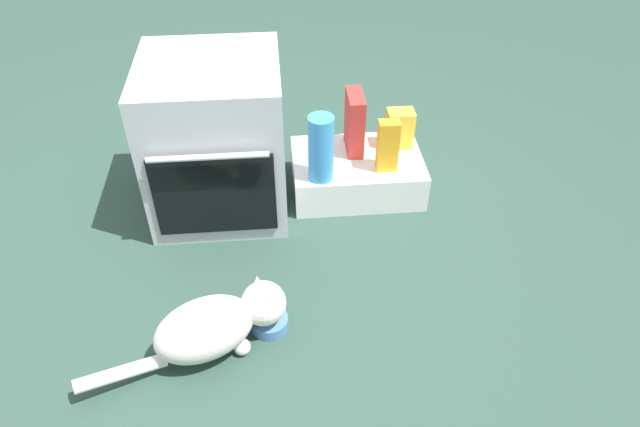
% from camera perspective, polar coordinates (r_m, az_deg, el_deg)
% --- Properties ---
extents(ground, '(8.00, 8.00, 0.00)m').
position_cam_1_polar(ground, '(2.40, -8.51, -5.41)').
color(ground, '#284238').
extents(oven, '(0.57, 0.61, 0.68)m').
position_cam_1_polar(oven, '(2.54, -10.12, 7.20)').
color(oven, '#B7BABF').
rests_on(oven, ground).
extents(pantry_cabinet, '(0.59, 0.41, 0.17)m').
position_cam_1_polar(pantry_cabinet, '(2.73, 3.60, 3.98)').
color(pantry_cabinet, white).
rests_on(pantry_cabinet, ground).
extents(food_bowl, '(0.14, 0.14, 0.08)m').
position_cam_1_polar(food_bowl, '(2.17, -4.94, -10.43)').
color(food_bowl, '#4C7AB7').
rests_on(food_bowl, ground).
extents(cat, '(0.70, 0.36, 0.23)m').
position_cam_1_polar(cat, '(2.06, -10.13, -10.61)').
color(cat, silver).
rests_on(cat, ground).
extents(juice_carton, '(0.09, 0.06, 0.24)m').
position_cam_1_polar(juice_carton, '(2.55, 6.61, 6.55)').
color(juice_carton, orange).
rests_on(juice_carton, pantry_cabinet).
extents(cereal_box, '(0.07, 0.18, 0.28)m').
position_cam_1_polar(cereal_box, '(2.66, 3.38, 8.82)').
color(cereal_box, '#B72D28').
rests_on(cereal_box, pantry_cabinet).
extents(water_bottle, '(0.11, 0.11, 0.30)m').
position_cam_1_polar(water_bottle, '(2.47, 0.09, 6.35)').
color(water_bottle, '#388CD1').
rests_on(water_bottle, pantry_cabinet).
extents(snack_bag, '(0.12, 0.09, 0.18)m').
position_cam_1_polar(snack_bag, '(2.73, 7.77, 8.20)').
color(snack_bag, yellow).
rests_on(snack_bag, pantry_cabinet).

